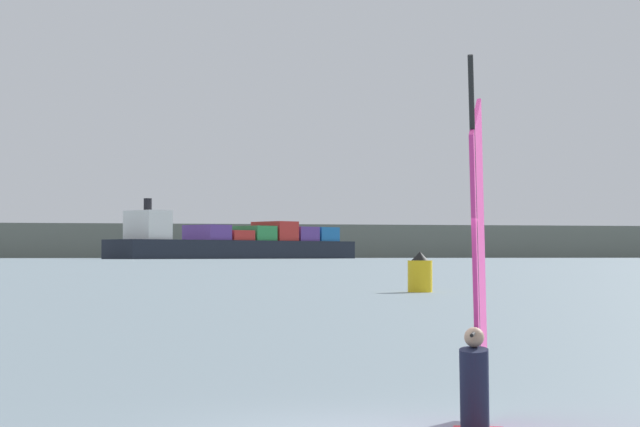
{
  "coord_description": "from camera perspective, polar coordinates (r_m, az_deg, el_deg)",
  "views": [
    {
      "loc": [
        0.38,
        -13.59,
        2.1
      ],
      "look_at": [
        -1.07,
        6.54,
        2.81
      ],
      "focal_mm": 65.41,
      "sensor_mm": 36.0,
      "label": 1
    }
  ],
  "objects": [
    {
      "name": "windsurfer",
      "position": [
        13.43,
        7.68,
        -5.76
      ],
      "size": [
        0.83,
        4.0,
        4.42
      ],
      "rotation": [
        0.0,
        0.0,
        4.59
      ],
      "color": "red",
      "rests_on": "ground_plane"
    },
    {
      "name": "cargo_ship",
      "position": [
        610.48,
        -4.01,
        -1.47
      ],
      "size": [
        119.29,
        129.14,
        29.66
      ],
      "rotation": [
        0.0,
        0.0,
        0.84
      ],
      "color": "black",
      "rests_on": "ground_plane"
    },
    {
      "name": "distant_headland",
      "position": [
        1101.15,
        13.25,
        -1.51
      ],
      "size": [
        1174.98,
        762.05,
        22.2
      ],
      "primitive_type": "cube",
      "rotation": [
        0.0,
        0.0,
        0.26
      ],
      "color": "#60665B",
      "rests_on": "ground_plane"
    },
    {
      "name": "channel_buoy",
      "position": [
        65.54,
        4.91,
        -2.96
      ],
      "size": [
        1.38,
        1.38,
        2.28
      ],
      "color": "yellow",
      "rests_on": "ground_plane"
    }
  ]
}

